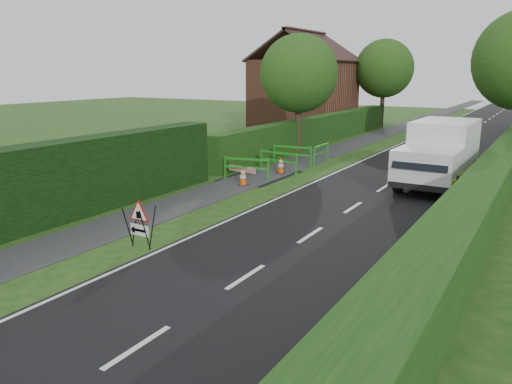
% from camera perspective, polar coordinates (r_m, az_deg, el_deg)
% --- Properties ---
extents(ground, '(120.00, 120.00, 0.00)m').
position_cam_1_polar(ground, '(12.38, -13.67, -8.69)').
color(ground, '#1A4313').
rests_on(ground, ground).
extents(road_surface, '(6.00, 90.00, 0.02)m').
position_cam_1_polar(road_surface, '(43.66, 23.45, 6.46)').
color(road_surface, black).
rests_on(road_surface, ground).
extents(footpath, '(2.00, 90.00, 0.02)m').
position_cam_1_polar(footpath, '(44.71, 16.43, 7.17)').
color(footpath, '#2D2D30').
rests_on(footpath, ground).
extents(hedge_west_near, '(1.10, 18.00, 2.50)m').
position_cam_1_polar(hedge_west_near, '(16.13, -26.51, -4.49)').
color(hedge_west_near, black).
rests_on(hedge_west_near, ground).
extents(hedge_west_far, '(1.00, 24.00, 1.80)m').
position_cam_1_polar(hedge_west_far, '(33.14, 7.22, 5.52)').
color(hedge_west_far, '#14380F').
rests_on(hedge_west_far, ground).
extents(hedge_east, '(1.20, 50.00, 1.50)m').
position_cam_1_polar(hedge_east, '(24.54, 26.42, 1.35)').
color(hedge_east, '#14380F').
rests_on(hedge_east, ground).
extents(house_west, '(7.50, 7.40, 7.88)m').
position_cam_1_polar(house_west, '(42.21, 5.51, 11.24)').
color(house_west, brown).
rests_on(house_west, ground).
extents(tree_nw, '(4.40, 4.40, 6.70)m').
position_cam_1_polar(tree_nw, '(29.02, 4.93, 13.32)').
color(tree_nw, '#2D2116').
rests_on(tree_nw, ground).
extents(tree_fw, '(4.80, 4.80, 7.24)m').
position_cam_1_polar(tree_fw, '(43.95, 14.45, 13.50)').
color(tree_fw, '#2D2116').
rests_on(tree_fw, ground).
extents(triangle_sign, '(0.78, 0.78, 1.13)m').
position_cam_1_polar(triangle_sign, '(13.58, -13.32, -3.13)').
color(triangle_sign, black).
rests_on(triangle_sign, ground).
extents(works_van, '(2.39, 5.83, 2.63)m').
position_cam_1_polar(works_van, '(21.75, 20.23, 4.27)').
color(works_van, silver).
rests_on(works_van, ground).
extents(traffic_cone_0, '(0.38, 0.38, 0.79)m').
position_cam_1_polar(traffic_cone_0, '(19.91, 21.98, 0.37)').
color(traffic_cone_0, black).
rests_on(traffic_cone_0, ground).
extents(traffic_cone_1, '(0.38, 0.38, 0.79)m').
position_cam_1_polar(traffic_cone_1, '(21.79, 22.93, 1.36)').
color(traffic_cone_1, black).
rests_on(traffic_cone_1, ground).
extents(traffic_cone_2, '(0.38, 0.38, 0.79)m').
position_cam_1_polar(traffic_cone_2, '(24.23, 21.81, 2.61)').
color(traffic_cone_2, black).
rests_on(traffic_cone_2, ground).
extents(traffic_cone_3, '(0.38, 0.38, 0.79)m').
position_cam_1_polar(traffic_cone_3, '(20.67, -1.50, 1.83)').
color(traffic_cone_3, black).
rests_on(traffic_cone_3, ground).
extents(traffic_cone_4, '(0.38, 0.38, 0.79)m').
position_cam_1_polar(traffic_cone_4, '(23.16, 2.85, 3.10)').
color(traffic_cone_4, black).
rests_on(traffic_cone_4, ground).
extents(ped_barrier_0, '(2.09, 0.77, 1.00)m').
position_cam_1_polar(ped_barrier_0, '(21.63, -1.09, 3.01)').
color(ped_barrier_0, '#1D8E19').
rests_on(ped_barrier_0, ground).
extents(ped_barrier_1, '(2.09, 0.57, 1.00)m').
position_cam_1_polar(ped_barrier_1, '(23.39, 2.57, 3.80)').
color(ped_barrier_1, '#1D8E19').
rests_on(ped_barrier_1, ground).
extents(ped_barrier_2, '(2.08, 0.53, 1.00)m').
position_cam_1_polar(ped_barrier_2, '(25.21, 4.17, 4.50)').
color(ped_barrier_2, '#1D8E19').
rests_on(ped_barrier_2, ground).
extents(ped_barrier_3, '(0.46, 2.08, 1.00)m').
position_cam_1_polar(ped_barrier_3, '(25.87, 7.48, 4.65)').
color(ped_barrier_3, '#1D8E19').
rests_on(ped_barrier_3, ground).
extents(redwhite_plank, '(1.49, 0.23, 0.25)m').
position_cam_1_polar(redwhite_plank, '(21.94, -1.61, 1.47)').
color(redwhite_plank, red).
rests_on(redwhite_plank, ground).
extents(hatchback_car, '(2.00, 3.79, 1.23)m').
position_cam_1_polar(hatchback_car, '(33.80, 20.97, 5.94)').
color(hatchback_car, silver).
rests_on(hatchback_car, ground).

